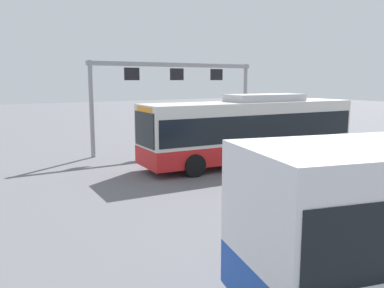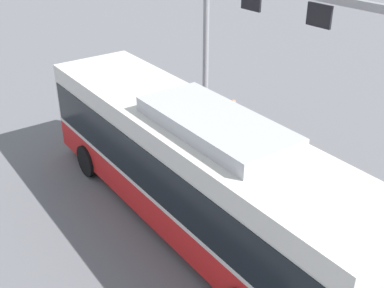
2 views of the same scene
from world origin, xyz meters
name	(u,v)px [view 1 (image 1 of 2)]	position (x,y,z in m)	size (l,w,h in m)	color
ground_plane	(250,163)	(0.00, 0.00, 0.00)	(120.00, 120.00, 0.00)	slate
platform_curb	(244,148)	(-2.29, -3.31, 0.08)	(10.00, 2.80, 0.16)	#9E9E99
bus_main	(251,128)	(-0.01, 0.00, 1.81)	(11.49, 3.19, 3.46)	red
person_boarding	(174,137)	(2.36, -3.65, 1.05)	(0.46, 0.59, 1.67)	maroon
person_waiting_near	(170,143)	(3.09, -2.79, 0.89)	(0.45, 0.59, 1.67)	#334C8C
platform_sign_gantry	(177,86)	(0.95, -5.75, 3.83)	(10.96, 0.24, 5.20)	gray
trash_bin	(282,134)	(-5.87, -3.74, 0.61)	(0.52, 0.52, 0.90)	#2D5133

